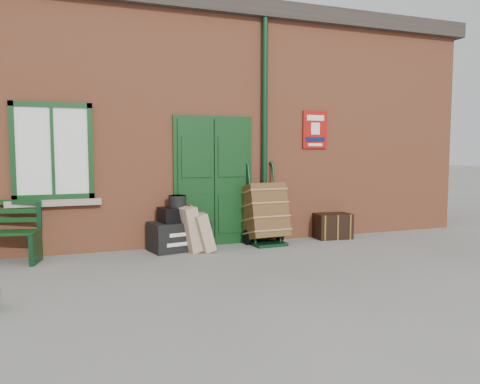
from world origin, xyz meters
name	(u,v)px	position (x,y,z in m)	size (l,w,h in m)	color
ground	(262,261)	(0.00, 0.00, 0.00)	(80.00, 80.00, 0.00)	gray
station_building	(199,127)	(0.00, 3.49, 2.16)	(10.30, 4.30, 4.36)	#AF5B38
houdini_trunk	(179,236)	(-0.97, 1.23, 0.24)	(0.96, 0.53, 0.48)	black
strongbox	(176,214)	(-1.02, 1.23, 0.60)	(0.53, 0.39, 0.24)	black
hatbox	(178,201)	(-0.99, 1.25, 0.82)	(0.29, 0.29, 0.19)	black
suitcase_back	(188,229)	(-0.86, 1.08, 0.38)	(0.21, 0.52, 0.73)	tan
suitcase_front	(201,232)	(-0.68, 0.98, 0.33)	(0.19, 0.47, 0.63)	tan
porter_trolley	(265,213)	(0.57, 1.22, 0.55)	(0.72, 0.78, 1.43)	black
dark_trunk	(333,226)	(1.99, 1.25, 0.24)	(0.65, 0.43, 0.47)	black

